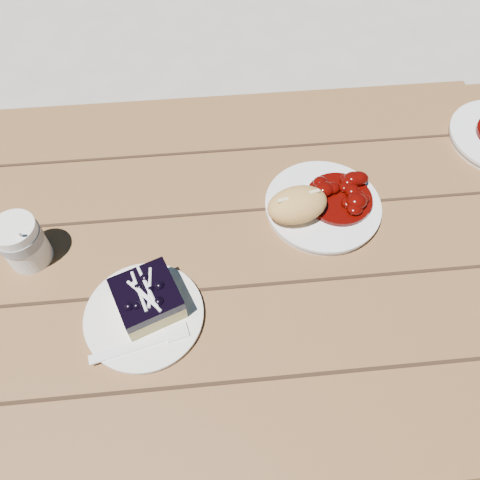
{
  "coord_description": "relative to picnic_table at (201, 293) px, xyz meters",
  "views": [
    {
      "loc": [
        0.04,
        -0.45,
        1.45
      ],
      "look_at": [
        0.08,
        -0.03,
        0.81
      ],
      "focal_mm": 35.0,
      "sensor_mm": 36.0,
      "label": 1
    }
  ],
  "objects": [
    {
      "name": "main_plate",
      "position": [
        0.24,
        0.07,
        0.17
      ],
      "size": [
        0.21,
        0.21,
        0.02
      ],
      "primitive_type": "cylinder",
      "color": "white",
      "rests_on": "picnic_table"
    },
    {
      "name": "goulash_stew",
      "position": [
        0.27,
        0.08,
        0.2
      ],
      "size": [
        0.12,
        0.12,
        0.04
      ],
      "primitive_type": null,
      "color": "#4C0502",
      "rests_on": "main_plate"
    },
    {
      "name": "bread_roll",
      "position": [
        0.19,
        0.05,
        0.21
      ],
      "size": [
        0.13,
        0.1,
        0.06
      ],
      "primitive_type": "ellipsoid",
      "rotation": [
        0.0,
        0.0,
        0.23
      ],
      "color": "tan",
      "rests_on": "main_plate"
    },
    {
      "name": "blueberry_cake",
      "position": [
        -0.08,
        -0.11,
        0.2
      ],
      "size": [
        0.12,
        0.12,
        0.05
      ],
      "rotation": [
        0.0,
        0.0,
        0.37
      ],
      "color": "tan",
      "rests_on": "dessert_plate"
    },
    {
      "name": "fork_dessert",
      "position": [
        -0.11,
        -0.18,
        0.17
      ],
      "size": [
        0.16,
        0.06,
        0.0
      ],
      "primitive_type": null,
      "rotation": [
        0.0,
        0.0,
        -1.33
      ],
      "color": "white",
      "rests_on": "dessert_plate"
    },
    {
      "name": "dessert_plate",
      "position": [
        -0.09,
        -0.12,
        0.17
      ],
      "size": [
        0.19,
        0.19,
        0.01
      ],
      "primitive_type": "cylinder",
      "color": "white",
      "rests_on": "picnic_table"
    },
    {
      "name": "picnic_table",
      "position": [
        0.0,
        0.0,
        0.0
      ],
      "size": [
        2.0,
        1.55,
        0.75
      ],
      "color": "brown",
      "rests_on": "ground"
    },
    {
      "name": "coffee_cup",
      "position": [
        -0.29,
        0.01,
        0.21
      ],
      "size": [
        0.07,
        0.07,
        0.09
      ],
      "primitive_type": "cylinder",
      "color": "white",
      "rests_on": "picnic_table"
    },
    {
      "name": "ground",
      "position": [
        0.0,
        0.0,
        -0.59
      ],
      "size": [
        60.0,
        60.0,
        0.0
      ],
      "primitive_type": "plane",
      "color": "#A8A397",
      "rests_on": "ground"
    }
  ]
}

